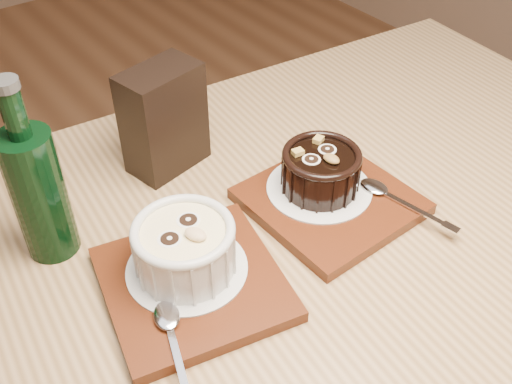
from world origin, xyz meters
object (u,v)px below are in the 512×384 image
Objects in this scene: ramekin_white at (185,246)px; green_bottle at (38,190)px; tray_left at (193,284)px; ramekin_dark at (321,169)px; condiment_stand at (164,119)px; table at (279,329)px; tray_right at (330,201)px.

ramekin_white is 0.17m from green_bottle.
ramekin_dark is at bearing 8.59° from tray_left.
condiment_stand is 0.65× the size of green_bottle.
ramekin_white is 0.76× the size of condiment_stand.
ramekin_dark reaches higher than table.
green_bottle is (-0.18, 0.19, 0.17)m from table.
table is at bearing -59.08° from ramekin_white.
ramekin_white is at bearing -53.84° from green_bottle.
tray_right is at bearing -92.64° from ramekin_dark.
green_bottle reaches higher than tray_left.
tray_left is 1.29× the size of condiment_stand.
green_bottle reaches higher than ramekin_dark.
ramekin_white is 0.20m from ramekin_dark.
tray_left and tray_right have the same top height.
tray_right is at bearing 3.20° from tray_left.
tray_left is 0.23m from condiment_stand.
tray_left is (-0.08, 0.04, 0.10)m from table.
table is 0.20m from ramekin_dark.
ramekin_dark is (0.20, 0.03, 0.04)m from tray_left.
green_bottle is at bearing 132.78° from table.
green_bottle reaches higher than condiment_stand.
table is at bearing -154.74° from ramekin_dark.
condiment_stand is at bearing 88.71° from table.
ramekin_white is (-0.08, 0.06, 0.14)m from table.
condiment_stand is at bearing 120.89° from tray_right.
condiment_stand reaches higher than ramekin_dark.
condiment_stand is (0.09, 0.19, 0.02)m from ramekin_white.
ramekin_dark is (0.12, 0.08, 0.14)m from table.
condiment_stand is at bearing 17.22° from green_bottle.
green_bottle is at bearing 122.46° from tray_left.
table is at bearing -155.01° from tray_right.
tray_right is 1.88× the size of ramekin_dark.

